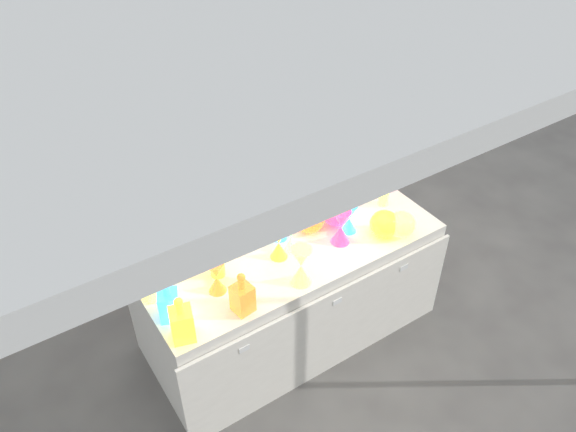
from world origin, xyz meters
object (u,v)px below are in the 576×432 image
display_table (289,288)px  decanter_0 (181,318)px  hourglass_0 (216,278)px  globe_0 (384,225)px  lampshade_0 (292,190)px  cardboard_box_closed (169,190)px  bottle_0 (178,247)px

display_table → decanter_0: decanter_0 is taller
display_table → hourglass_0: size_ratio=9.55×
globe_0 → lampshade_0: bearing=120.1°
globe_0 → lampshade_0: size_ratio=0.68×
display_table → globe_0: size_ratio=10.36×
display_table → lampshade_0: size_ratio=7.04×
display_table → cardboard_box_closed: bearing=94.2°
bottle_0 → display_table: bearing=-12.7°
bottle_0 → hourglass_0: 0.28m
cardboard_box_closed → decanter_0: size_ratio=2.11×
display_table → globe_0: globe_0 is taller
globe_0 → cardboard_box_closed: bearing=108.9°
lampshade_0 → display_table: bearing=-136.8°
cardboard_box_closed → lampshade_0: bearing=-90.2°
cardboard_box_closed → globe_0: (0.64, -1.87, 0.61)m
bottle_0 → globe_0: bearing=-18.4°
hourglass_0 → globe_0: size_ratio=1.09×
cardboard_box_closed → decanter_0: bearing=-123.9°
globe_0 → bottle_0: bearing=161.6°
cardboard_box_closed → globe_0: bearing=-85.3°
bottle_0 → lampshade_0: bearing=10.1°
decanter_0 → lampshade_0: size_ratio=1.03×
decanter_0 → globe_0: 1.33m
decanter_0 → bottle_0: bearing=83.4°
display_table → hourglass_0: bearing=-168.2°
bottle_0 → decanter_0: bottle_0 is taller
cardboard_box_closed → bottle_0: bearing=-122.8°
cardboard_box_closed → lampshade_0: lampshade_0 is taller
lampshade_0 → decanter_0: bearing=-160.5°
cardboard_box_closed → lampshade_0: size_ratio=2.18×
bottle_0 → lampshade_0: bottle_0 is taller
display_table → decanter_0: size_ratio=6.83×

